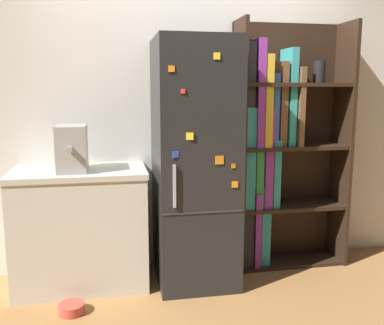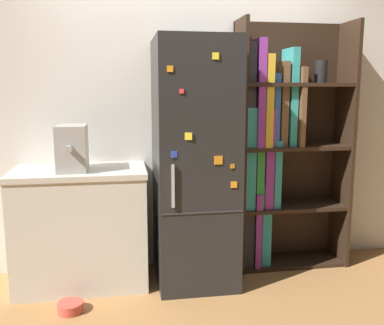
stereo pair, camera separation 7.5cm
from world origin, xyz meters
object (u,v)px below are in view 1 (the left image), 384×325
object	(u,v)px
espresso_machine	(72,148)
pet_bowl	(72,308)
bookshelf	(274,150)
refrigerator	(194,163)

from	to	relation	value
espresso_machine	pet_bowl	size ratio (longest dim) A/B	2.10
bookshelf	pet_bowl	world-z (taller)	bookshelf
refrigerator	espresso_machine	xyz separation A→B (m)	(-0.90, 0.01, 0.14)
refrigerator	pet_bowl	world-z (taller)	refrigerator
espresso_machine	pet_bowl	xyz separation A→B (m)	(-0.02, -0.40, -1.03)
bookshelf	espresso_machine	size ratio (longest dim) A/B	5.48
espresso_machine	bookshelf	bearing A→B (deg)	6.24
refrigerator	espresso_machine	bearing A→B (deg)	179.14
refrigerator	bookshelf	bearing A→B (deg)	14.95
bookshelf	espresso_machine	world-z (taller)	bookshelf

